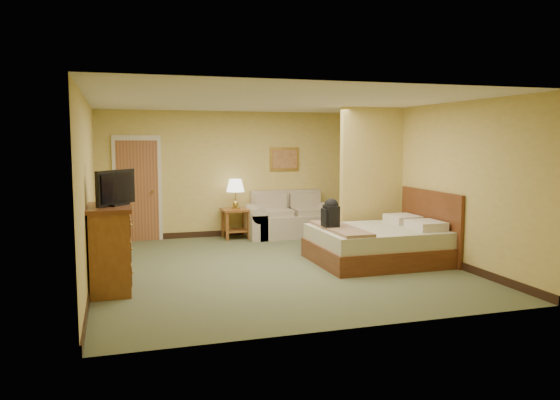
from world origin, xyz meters
name	(u,v)px	position (x,y,z in m)	size (l,w,h in m)	color
floor	(274,267)	(0.00, 0.00, 0.00)	(6.00, 6.00, 0.00)	#535A3A
ceiling	(274,101)	(0.00, 0.00, 2.60)	(6.00, 6.00, 0.00)	white
back_wall	(233,174)	(0.00, 3.00, 1.30)	(5.50, 0.02, 2.60)	tan
left_wall	(88,190)	(-2.75, 0.00, 1.30)	(0.02, 6.00, 2.60)	tan
right_wall	(427,181)	(2.75, 0.00, 1.30)	(0.02, 6.00, 2.60)	tan
partition	(371,179)	(2.15, 0.93, 1.30)	(1.20, 0.15, 2.60)	tan
door	(138,189)	(-1.95, 2.96, 1.03)	(0.94, 0.16, 2.10)	beige
baseboard	(234,233)	(0.00, 2.99, 0.06)	(5.50, 0.02, 0.12)	black
loveseat	(290,222)	(1.12, 2.58, 0.31)	(1.87, 0.87, 0.94)	tan
side_table	(236,219)	(-0.03, 2.65, 0.40)	(0.56, 0.56, 0.61)	brown
table_lamp	(235,186)	(-0.03, 2.65, 1.07)	(0.37, 0.37, 0.60)	#AC8F3F
coffee_table	(327,233)	(1.29, 0.96, 0.33)	(0.82, 0.82, 0.45)	brown
wall_picture	(285,159)	(1.12, 2.97, 1.60)	(0.65, 0.04, 0.50)	#B78E3F
dresser	(110,248)	(-2.48, -0.68, 0.58)	(0.56, 1.07, 1.14)	brown
tv	(116,189)	(-2.38, -0.68, 1.37)	(0.50, 0.65, 0.47)	black
bed	(382,243)	(1.82, -0.18, 0.32)	(2.11, 1.79, 1.16)	#522613
backpack	(331,213)	(0.94, -0.08, 0.83)	(0.23, 0.29, 0.50)	black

